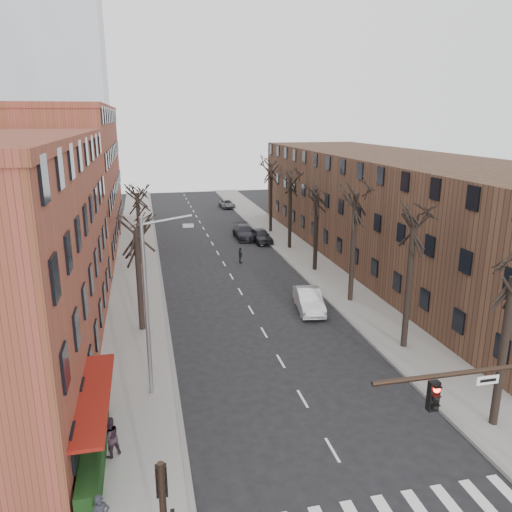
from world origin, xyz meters
TOP-DOWN VIEW (x-y plane):
  - sidewalk_left at (-8.00, 35.00)m, footprint 4.00×90.00m
  - sidewalk_right at (8.00, 35.00)m, footprint 4.00×90.00m
  - building_left_far at (-16.00, 44.00)m, footprint 12.00×28.00m
  - building_right at (16.00, 30.00)m, footprint 12.00×50.00m
  - office_tower at (-22.00, 95.00)m, footprint 18.00×18.00m
  - awning_left at (-9.40, 6.00)m, footprint 1.20×7.00m
  - hedge at (-9.50, 5.00)m, footprint 0.80×6.00m
  - tree_right_a at (7.60, 4.00)m, footprint 5.20×5.20m
  - tree_right_b at (7.60, 12.00)m, footprint 5.20×5.20m
  - tree_right_c at (7.60, 20.00)m, footprint 5.20×5.20m
  - tree_right_d at (7.60, 28.00)m, footprint 5.20×5.20m
  - tree_right_e at (7.60, 36.00)m, footprint 5.20×5.20m
  - tree_right_f at (7.60, 44.00)m, footprint 5.20×5.20m
  - tree_left_a at (-7.60, 18.00)m, footprint 5.20×5.20m
  - tree_left_b at (-7.60, 34.00)m, footprint 5.20×5.20m
  - streetlight at (-7.03, 10.00)m, footprint 2.45×0.22m
  - silver_sedan at (4.00, 19.00)m, footprint 2.27×4.88m
  - parked_car_near at (5.30, 39.37)m, footprint 2.17×4.61m
  - parked_car_mid at (3.88, 41.54)m, footprint 2.09×5.14m
  - parked_car_far at (5.30, 61.81)m, footprint 2.14×4.30m
  - pedestrian_b at (-8.91, 5.45)m, footprint 1.05×1.00m
  - pedestrian_crossing at (1.55, 31.87)m, footprint 0.44×0.92m

SIDE VIEW (x-z plane):
  - awning_left at x=-9.40m, z-range -0.07..0.07m
  - tree_right_a at x=7.60m, z-range -5.00..5.00m
  - tree_right_b at x=7.60m, z-range -5.40..5.40m
  - tree_right_c at x=7.60m, z-range -5.80..5.80m
  - tree_right_d at x=7.60m, z-range -5.00..5.00m
  - tree_right_e at x=7.60m, z-range -5.40..5.40m
  - tree_right_f at x=7.60m, z-range -5.80..5.80m
  - tree_left_a at x=-7.60m, z-range -4.75..4.75m
  - tree_left_b at x=-7.60m, z-range -4.75..4.75m
  - sidewalk_left at x=-8.00m, z-range 0.00..0.15m
  - sidewalk_right at x=8.00m, z-range 0.00..0.15m
  - parked_car_far at x=5.30m, z-range 0.00..1.17m
  - hedge at x=-9.50m, z-range 0.15..1.15m
  - parked_car_mid at x=3.88m, z-range 0.00..1.49m
  - parked_car_near at x=5.30m, z-range 0.00..1.52m
  - pedestrian_crossing at x=1.55m, z-range 0.00..1.53m
  - silver_sedan at x=4.00m, z-range 0.00..1.55m
  - pedestrian_b at x=-8.91m, z-range 0.15..1.86m
  - building_right at x=16.00m, z-range 0.00..10.00m
  - streetlight at x=-7.03m, z-range 0.50..9.53m
  - building_left_far at x=-16.00m, z-range 0.00..14.00m
  - office_tower at x=-22.00m, z-range 0.00..60.00m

